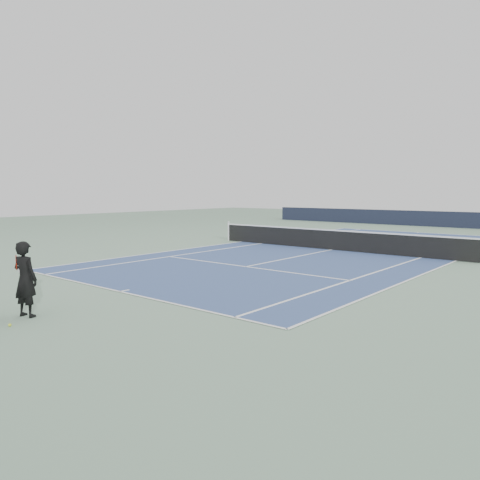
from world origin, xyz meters
The scene contains 6 objects.
ground centered at (0.00, 0.00, 0.00)m, with size 80.00×80.00×0.00m, color gray.
court_surface centered at (0.00, 0.00, 0.01)m, with size 10.97×23.77×0.01m, color #354B7D.
tennis_net centered at (0.00, 0.00, 0.50)m, with size 12.90×0.10×1.07m.
windscreen_far centered at (0.00, 17.88, 0.60)m, with size 30.00×0.25×1.20m, color black.
tennis_player centered at (0.51, -14.71, 0.84)m, with size 0.81×0.60×1.67m.
tennis_ball centered at (0.99, -15.30, 0.03)m, with size 0.06×0.06×0.06m, color #C5D52B.
Camera 1 is at (10.54, -19.46, 2.75)m, focal length 35.00 mm.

